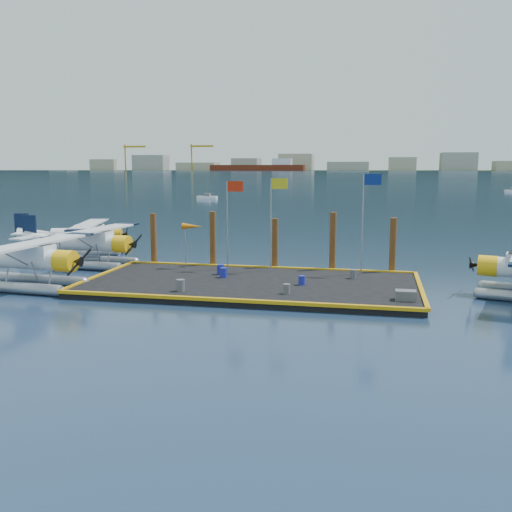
{
  "coord_description": "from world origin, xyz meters",
  "views": [
    {
      "loc": [
        7.36,
        -33.38,
        7.4
      ],
      "look_at": [
        -0.14,
        2.0,
        1.67
      ],
      "focal_mm": 40.0,
      "sensor_mm": 36.0,
      "label": 1
    }
  ],
  "objects_px": {
    "drum_2": "(302,280)",
    "piling_1": "(213,241)",
    "flagpole_red": "(230,211)",
    "flagpole_blue": "(366,209)",
    "drum_3": "(181,285)",
    "windsock": "(192,227)",
    "seaplane_c": "(85,237)",
    "piling_3": "(333,244)",
    "seaplane_a": "(27,262)",
    "seaplane_b": "(91,245)",
    "crate": "(406,295)",
    "drum_1": "(287,289)",
    "piling_4": "(393,248)",
    "piling_0": "(154,241)",
    "piling_2": "(275,246)",
    "drum_4": "(353,274)",
    "flagpole_yellow": "(274,210)",
    "drum_0": "(223,273)",
    "drum_5": "(221,269)"
  },
  "relations": [
    {
      "from": "seaplane_c",
      "to": "windsock",
      "type": "bearing_deg",
      "value": 46.24
    },
    {
      "from": "drum_1",
      "to": "piling_2",
      "type": "bearing_deg",
      "value": 104.43
    },
    {
      "from": "drum_1",
      "to": "piling_2",
      "type": "height_order",
      "value": "piling_2"
    },
    {
      "from": "windsock",
      "to": "piling_4",
      "type": "bearing_deg",
      "value": 6.75
    },
    {
      "from": "windsock",
      "to": "piling_1",
      "type": "xyz_separation_m",
      "value": [
        1.03,
        1.6,
        -1.13
      ]
    },
    {
      "from": "piling_4",
      "to": "seaplane_c",
      "type": "bearing_deg",
      "value": 170.14
    },
    {
      "from": "seaplane_a",
      "to": "seaplane_b",
      "type": "height_order",
      "value": "seaplane_a"
    },
    {
      "from": "drum_2",
      "to": "windsock",
      "type": "xyz_separation_m",
      "value": [
        -8.16,
        4.12,
        2.55
      ]
    },
    {
      "from": "seaplane_b",
      "to": "piling_0",
      "type": "relative_size",
      "value": 2.62
    },
    {
      "from": "seaplane_a",
      "to": "flagpole_blue",
      "type": "bearing_deg",
      "value": 113.51
    },
    {
      "from": "flagpole_yellow",
      "to": "piling_4",
      "type": "distance_m",
      "value": 8.35
    },
    {
      "from": "drum_5",
      "to": "piling_0",
      "type": "xyz_separation_m",
      "value": [
        -6.02,
        3.52,
        1.28
      ]
    },
    {
      "from": "drum_1",
      "to": "piling_3",
      "type": "relative_size",
      "value": 0.13
    },
    {
      "from": "drum_2",
      "to": "drum_4",
      "type": "distance_m",
      "value": 3.92
    },
    {
      "from": "piling_3",
      "to": "seaplane_b",
      "type": "bearing_deg",
      "value": -178.01
    },
    {
      "from": "drum_2",
      "to": "flagpole_yellow",
      "type": "relative_size",
      "value": 0.09
    },
    {
      "from": "flagpole_blue",
      "to": "piling_4",
      "type": "xyz_separation_m",
      "value": [
        1.8,
        1.6,
        -2.69
      ]
    },
    {
      "from": "piling_3",
      "to": "drum_2",
      "type": "bearing_deg",
      "value": -103.42
    },
    {
      "from": "seaplane_b",
      "to": "piling_0",
      "type": "height_order",
      "value": "piling_0"
    },
    {
      "from": "drum_1",
      "to": "drum_2",
      "type": "xyz_separation_m",
      "value": [
        0.51,
        2.55,
        -0.0
      ]
    },
    {
      "from": "piling_0",
      "to": "piling_2",
      "type": "distance_m",
      "value": 9.0
    },
    {
      "from": "flagpole_blue",
      "to": "flagpole_red",
      "type": "bearing_deg",
      "value": 180.0
    },
    {
      "from": "seaplane_b",
      "to": "piling_4",
      "type": "height_order",
      "value": "piling_4"
    },
    {
      "from": "drum_3",
      "to": "drum_4",
      "type": "bearing_deg",
      "value": 31.63
    },
    {
      "from": "seaplane_a",
      "to": "seaplane_c",
      "type": "distance_m",
      "value": 13.16
    },
    {
      "from": "drum_4",
      "to": "piling_2",
      "type": "height_order",
      "value": "piling_2"
    },
    {
      "from": "drum_1",
      "to": "piling_1",
      "type": "xyz_separation_m",
      "value": [
        -6.63,
        8.27,
        1.42
      ]
    },
    {
      "from": "crate",
      "to": "seaplane_c",
      "type": "bearing_deg",
      "value": 153.15
    },
    {
      "from": "seaplane_b",
      "to": "crate",
      "type": "height_order",
      "value": "seaplane_b"
    },
    {
      "from": "piling_2",
      "to": "drum_1",
      "type": "bearing_deg",
      "value": -75.57
    },
    {
      "from": "drum_0",
      "to": "crate",
      "type": "distance_m",
      "value": 11.72
    },
    {
      "from": "drum_1",
      "to": "piling_4",
      "type": "relative_size",
      "value": 0.14
    },
    {
      "from": "drum_5",
      "to": "seaplane_a",
      "type": "bearing_deg",
      "value": -155.29
    },
    {
      "from": "drum_2",
      "to": "crate",
      "type": "relative_size",
      "value": 0.52
    },
    {
      "from": "drum_3",
      "to": "flagpole_blue",
      "type": "xyz_separation_m",
      "value": [
        10.03,
        7.26,
        3.95
      ]
    },
    {
      "from": "drum_2",
      "to": "piling_1",
      "type": "height_order",
      "value": "piling_1"
    },
    {
      "from": "flagpole_red",
      "to": "piling_4",
      "type": "relative_size",
      "value": 1.5
    },
    {
      "from": "drum_3",
      "to": "windsock",
      "type": "xyz_separation_m",
      "value": [
        -1.69,
        7.26,
        2.49
      ]
    },
    {
      "from": "flagpole_yellow",
      "to": "seaplane_b",
      "type": "bearing_deg",
      "value": 175.95
    },
    {
      "from": "drum_3",
      "to": "drum_1",
      "type": "bearing_deg",
      "value": 5.65
    },
    {
      "from": "flagpole_red",
      "to": "flagpole_blue",
      "type": "bearing_deg",
      "value": -0.0
    },
    {
      "from": "seaplane_a",
      "to": "piling_2",
      "type": "xyz_separation_m",
      "value": [
        13.71,
        8.46,
        0.24
      ]
    },
    {
      "from": "drum_3",
      "to": "flagpole_red",
      "type": "height_order",
      "value": "flagpole_red"
    },
    {
      "from": "seaplane_b",
      "to": "piling_0",
      "type": "distance_m",
      "value": 4.76
    },
    {
      "from": "drum_5",
      "to": "piling_0",
      "type": "height_order",
      "value": "piling_0"
    },
    {
      "from": "seaplane_a",
      "to": "drum_2",
      "type": "xyz_separation_m",
      "value": [
        16.34,
        2.74,
        -0.98
      ]
    },
    {
      "from": "piling_4",
      "to": "flagpole_red",
      "type": "bearing_deg",
      "value": -171.57
    },
    {
      "from": "drum_0",
      "to": "flagpole_yellow",
      "type": "height_order",
      "value": "flagpole_yellow"
    },
    {
      "from": "flagpole_yellow",
      "to": "flagpole_blue",
      "type": "xyz_separation_m",
      "value": [
        5.99,
        -0.0,
        0.17
      ]
    },
    {
      "from": "seaplane_c",
      "to": "piling_3",
      "type": "bearing_deg",
      "value": 62.11
    }
  ]
}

